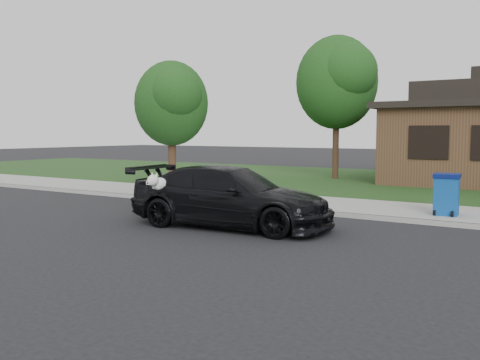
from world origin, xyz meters
The scene contains 8 objects.
ground centered at (0.00, 0.00, 0.00)m, with size 120.00×120.00×0.00m, color black.
sidewalk centered at (0.00, 5.00, 0.06)m, with size 60.00×3.00×0.12m, color gray.
curb centered at (0.00, 3.50, 0.06)m, with size 60.00×0.12×0.12m, color gray.
lawn centered at (0.00, 13.00, 0.07)m, with size 60.00×13.00×0.13m, color #193814.
sedan centered at (-2.07, 0.75, 0.71)m, with size 5.03×2.51×1.42m.
recycling_bin centered at (1.97, 4.55, 0.65)m, with size 0.69×0.71×1.05m.
tree_0 centered at (-4.34, 12.88, 4.48)m, with size 3.78×3.60×6.34m.
tree_2 centered at (-7.38, 5.11, 3.27)m, with size 2.73×2.60×4.59m.
Camera 1 is at (4.76, -9.55, 2.21)m, focal length 40.00 mm.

